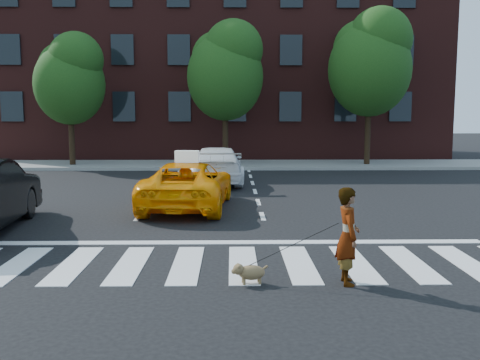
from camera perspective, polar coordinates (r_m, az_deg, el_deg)
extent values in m
plane|color=black|center=(9.64, -5.69, -8.97)|extent=(120.00, 120.00, 0.00)
cube|color=silver|center=(9.64, -5.69, -8.93)|extent=(13.00, 2.40, 0.01)
cube|color=silver|center=(11.18, -5.01, -6.66)|extent=(12.00, 0.30, 0.01)
cube|color=slate|center=(26.87, -2.62, 1.64)|extent=(30.00, 4.00, 0.15)
cube|color=#411917|center=(34.40, -2.30, 12.75)|extent=(26.00, 10.00, 12.00)
cylinder|color=black|center=(27.38, -17.53, 4.67)|extent=(0.28, 0.28, 3.25)
ellipsoid|color=#143C10|center=(27.40, -17.72, 9.70)|extent=(3.38, 3.38, 3.89)
sphere|color=#143C10|center=(27.18, -17.11, 12.22)|extent=(2.60, 2.60, 2.60)
sphere|color=#143C10|center=(27.79, -18.34, 11.38)|extent=(2.34, 2.34, 2.34)
cylinder|color=black|center=(26.25, -1.58, 5.23)|extent=(0.28, 0.28, 3.55)
ellipsoid|color=#143C10|center=(26.29, -1.60, 10.96)|extent=(3.69, 3.69, 4.25)
sphere|color=#143C10|center=(26.20, -0.71, 13.79)|extent=(2.84, 2.84, 2.84)
sphere|color=#143C10|center=(26.62, -2.37, 12.91)|extent=(2.56, 2.56, 2.56)
cylinder|color=black|center=(27.08, 13.47, 5.42)|extent=(0.28, 0.28, 3.85)
ellipsoid|color=#143C10|center=(27.15, 13.65, 11.43)|extent=(4.00, 4.00, 4.60)
sphere|color=#143C10|center=(27.20, 14.69, 14.33)|extent=(3.08, 3.08, 3.08)
sphere|color=#143C10|center=(27.41, 12.85, 13.52)|extent=(2.77, 2.77, 2.77)
imported|color=#FF9A05|center=(15.13, -5.57, -0.51)|extent=(2.52, 4.88, 1.31)
imported|color=white|center=(20.31, -2.50, 1.59)|extent=(2.09, 4.83, 1.39)
imported|color=#999999|center=(8.55, 11.43, -5.87)|extent=(0.37, 0.56, 1.54)
ellipsoid|color=brown|center=(8.51, 1.24, -9.84)|extent=(0.45, 0.28, 0.24)
sphere|color=brown|center=(8.46, -0.16, -9.50)|extent=(0.20, 0.20, 0.18)
sphere|color=brown|center=(8.46, -0.65, -9.73)|extent=(0.09, 0.09, 0.08)
cylinder|color=brown|center=(8.53, 2.62, -9.37)|extent=(0.13, 0.05, 0.10)
sphere|color=brown|center=(8.50, -0.22, -9.06)|extent=(0.07, 0.07, 0.06)
sphere|color=brown|center=(8.39, -0.10, -9.28)|extent=(0.07, 0.07, 0.06)
cylinder|color=brown|center=(8.48, 0.45, -10.82)|extent=(0.05, 0.05, 0.11)
cylinder|color=brown|center=(8.58, 0.34, -10.60)|extent=(0.05, 0.05, 0.11)
cylinder|color=brown|center=(8.52, 2.13, -10.73)|extent=(0.05, 0.05, 0.11)
cylinder|color=brown|center=(8.62, 2.00, -10.52)|extent=(0.05, 0.05, 0.11)
cube|color=white|center=(14.85, -5.67, 2.52)|extent=(0.67, 0.33, 0.32)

